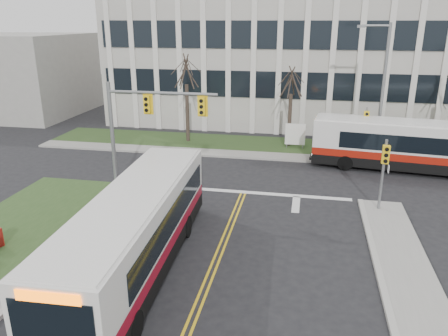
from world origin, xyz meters
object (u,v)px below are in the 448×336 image
bus_main (136,233)px  directory_sign (295,135)px  streetlight (381,85)px  bus_cross (408,147)px

bus_main → directory_sign: bearing=71.4°
directory_sign → bus_main: 18.97m
streetlight → bus_cross: streetlight is taller
streetlight → bus_cross: (1.78, -2.20, -3.61)m
streetlight → directory_sign: streetlight is taller
directory_sign → bus_main: size_ratio=0.17×
directory_sign → bus_cross: size_ratio=0.17×
bus_main → bus_cross: bus_main is taller
directory_sign → bus_main: bearing=-106.4°
bus_main → streetlight: bearing=55.0°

